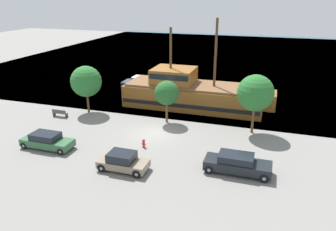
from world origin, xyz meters
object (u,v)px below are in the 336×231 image
(parked_car_curb_mid, at_px, (123,162))
(fire_hydrant, at_px, (144,143))
(pirate_ship, at_px, (192,93))
(parked_car_curb_front, at_px, (237,164))
(bench_promenade_east, at_px, (60,113))
(moored_boat_dockside, at_px, (145,83))
(parked_car_curb_rear, at_px, (47,141))

(parked_car_curb_mid, relative_size, fire_hydrant, 4.99)
(parked_car_curb_mid, bearing_deg, pirate_ship, 85.09)
(parked_car_curb_front, height_order, bench_promenade_east, parked_car_curb_front)
(moored_boat_dockside, distance_m, bench_promenade_east, 14.77)
(parked_car_curb_front, bearing_deg, parked_car_curb_mid, -164.93)
(moored_boat_dockside, distance_m, fire_hydrant, 19.62)
(moored_boat_dockside, relative_size, fire_hydrant, 8.95)
(parked_car_curb_mid, height_order, parked_car_curb_rear, parked_car_curb_mid)
(pirate_ship, height_order, parked_car_curb_rear, pirate_ship)
(moored_boat_dockside, height_order, fire_hydrant, moored_boat_dockside)
(moored_boat_dockside, distance_m, parked_car_curb_front, 25.40)
(parked_car_curb_front, xyz_separation_m, parked_car_curb_mid, (-8.37, -2.26, -0.05))
(moored_boat_dockside, height_order, parked_car_curb_rear, moored_boat_dockside)
(parked_car_curb_front, distance_m, fire_hydrant, 8.55)
(pirate_ship, relative_size, moored_boat_dockside, 2.54)
(pirate_ship, relative_size, fire_hydrant, 22.77)
(parked_car_curb_rear, bearing_deg, moored_boat_dockside, 87.55)
(parked_car_curb_mid, distance_m, fire_hydrant, 4.16)
(fire_hydrant, bearing_deg, bench_promenade_east, 159.99)
(pirate_ship, distance_m, fire_hydrant, 12.21)
(parked_car_curb_rear, bearing_deg, bench_promenade_east, 117.38)
(parked_car_curb_mid, distance_m, parked_car_curb_rear, 8.08)
(parked_car_curb_rear, bearing_deg, pirate_ship, 57.73)
(parked_car_curb_front, bearing_deg, parked_car_curb_rear, -177.09)
(fire_hydrant, height_order, bench_promenade_east, bench_promenade_east)
(parked_car_curb_front, relative_size, parked_car_curb_mid, 1.30)
(moored_boat_dockside, xyz_separation_m, parked_car_curb_rear, (-0.90, -21.01, 0.12))
(pirate_ship, bearing_deg, parked_car_curb_mid, -94.91)
(bench_promenade_east, bearing_deg, parked_car_curb_front, -17.05)
(parked_car_curb_front, bearing_deg, pirate_ship, 116.56)
(parked_car_curb_front, height_order, parked_car_curb_mid, parked_car_curb_front)
(pirate_ship, height_order, parked_car_curb_front, pirate_ship)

